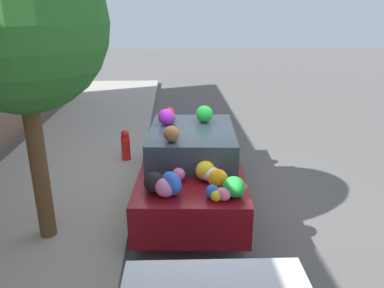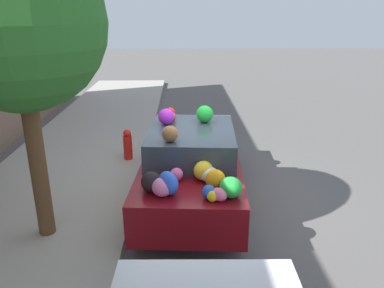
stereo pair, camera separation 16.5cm
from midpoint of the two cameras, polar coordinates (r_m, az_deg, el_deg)
The scene contains 5 objects.
ground_plane at distance 7.20m, azimuth 1.08°, elevation -8.11°, with size 60.00×60.00×0.00m, color #565451.
sidewalk_curb at distance 7.56m, azimuth -20.01°, elevation -7.37°, with size 24.00×3.20×0.15m.
street_tree at distance 5.40m, azimuth -24.30°, elevation 16.22°, with size 2.28×2.28×4.20m.
fire_hydrant at distance 8.59m, azimuth -9.23°, elevation -0.08°, with size 0.20×0.20×0.70m.
art_car at distance 6.82m, azimuth 0.69°, elevation -2.83°, with size 4.30×1.92×1.73m.
Camera 2 is at (-6.38, 0.21, 3.35)m, focal length 35.00 mm.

